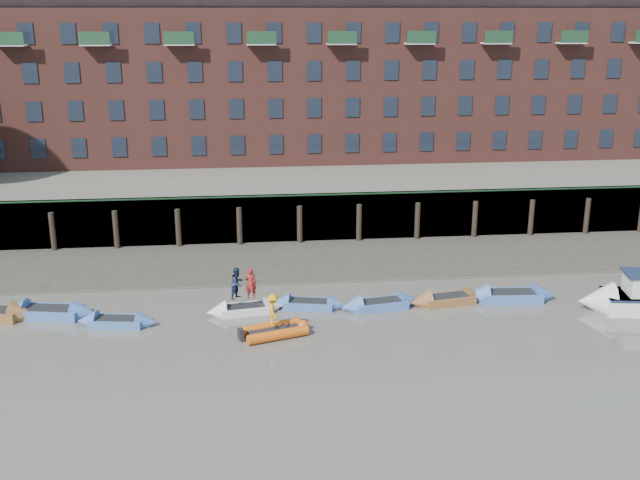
{
  "coord_description": "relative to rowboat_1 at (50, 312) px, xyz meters",
  "views": [
    {
      "loc": [
        -1.73,
        -26.09,
        14.9
      ],
      "look_at": [
        2.32,
        12.0,
        3.2
      ],
      "focal_mm": 42.0,
      "sensor_mm": 36.0,
      "label": 1
    }
  ],
  "objects": [
    {
      "name": "ground",
      "position": [
        11.68,
        -10.52,
        -0.25
      ],
      "size": [
        220.0,
        220.0,
        0.0
      ],
      "primitive_type": "plane",
      "color": "#5F5951",
      "rests_on": "ground"
    },
    {
      "name": "foreshore",
      "position": [
        11.68,
        7.48,
        -0.25
      ],
      "size": [
        110.0,
        8.0,
        0.5
      ],
      "primitive_type": "cube",
      "color": "#3D382F",
      "rests_on": "ground"
    },
    {
      "name": "mud_band",
      "position": [
        11.68,
        4.08,
        -0.25
      ],
      "size": [
        110.0,
        1.6,
        0.1
      ],
      "primitive_type": "cube",
      "color": "#4C4336",
      "rests_on": "ground"
    },
    {
      "name": "river_wall",
      "position": [
        11.68,
        11.86,
        1.34
      ],
      "size": [
        110.0,
        1.23,
        3.3
      ],
      "color": "#2D2A26",
      "rests_on": "ground"
    },
    {
      "name": "bank_terrace",
      "position": [
        11.68,
        25.48,
        1.35
      ],
      "size": [
        110.0,
        28.0,
        3.2
      ],
      "primitive_type": "cube",
      "color": "#5E594D",
      "rests_on": "ground"
    },
    {
      "name": "apartment_terrace",
      "position": [
        11.68,
        26.48,
        12.57
      ],
      "size": [
        80.6,
        15.56,
        20.98
      ],
      "color": "brown",
      "rests_on": "bank_terrace"
    },
    {
      "name": "rowboat_1",
      "position": [
        0.0,
        0.0,
        0.0
      ],
      "size": [
        5.11,
        2.36,
        1.43
      ],
      "rotation": [
        0.0,
        0.0,
        -0.2
      ],
      "color": "#4065A7",
      "rests_on": "ground"
    },
    {
      "name": "rowboat_2",
      "position": [
        3.58,
        -1.51,
        -0.04
      ],
      "size": [
        4.17,
        1.77,
        1.17
      ],
      "rotation": [
        0.0,
        0.0,
        -0.15
      ],
      "color": "#4065A7",
      "rests_on": "ground"
    },
    {
      "name": "rowboat_3",
      "position": [
        9.9,
        -0.54,
        -0.05
      ],
      "size": [
        4.12,
        1.75,
        1.16
      ],
      "rotation": [
        0.0,
        0.0,
        0.15
      ],
      "color": "silver",
      "rests_on": "ground"
    },
    {
      "name": "rowboat_4",
      "position": [
        13.23,
        -0.18,
        -0.05
      ],
      "size": [
        4.16,
        1.96,
        1.16
      ],
      "rotation": [
        0.0,
        0.0,
        -0.21
      ],
      "color": "#4065A7",
      "rests_on": "ground"
    },
    {
      "name": "rowboat_5",
      "position": [
        16.96,
        -0.63,
        -0.03
      ],
      "size": [
        4.44,
        1.93,
        1.25
      ],
      "rotation": [
        0.0,
        0.0,
        0.16
      ],
      "color": "#4065A7",
      "rests_on": "ground"
    },
    {
      "name": "rowboat_6",
      "position": [
        20.7,
        -0.3,
        -0.03
      ],
      "size": [
        4.46,
        1.97,
        1.25
      ],
      "rotation": [
        0.0,
        0.0,
        0.17
      ],
      "color": "brown",
      "rests_on": "ground"
    },
    {
      "name": "rowboat_7",
      "position": [
        24.16,
        -0.27,
        0.0
      ],
      "size": [
        5.05,
        1.78,
        1.44
      ],
      "rotation": [
        0.0,
        0.0,
        -0.07
      ],
      "color": "#4065A7",
      "rests_on": "ground"
    },
    {
      "name": "rib_tender",
      "position": [
        11.39,
        -3.49,
        -0.0
      ],
      "size": [
        3.39,
        2.38,
        0.57
      ],
      "rotation": [
        0.0,
        0.0,
        0.31
      ],
      "color": "#CA5511",
      "rests_on": "ground"
    },
    {
      "name": "motor_launch",
      "position": [
        29.98,
        -2.37,
        0.43
      ],
      "size": [
        6.77,
        3.14,
        2.69
      ],
      "rotation": [
        0.0,
        0.0,
        2.98
      ],
      "color": "silver",
      "rests_on": "ground"
    },
    {
      "name": "person_rower_a",
      "position": [
        10.23,
        -0.45,
        1.34
      ],
      "size": [
        0.6,
        0.4,
        1.62
      ],
      "primitive_type": "imported",
      "rotation": [
        0.0,
        0.0,
        3.12
      ],
      "color": "maroon",
      "rests_on": "rowboat_3"
    },
    {
      "name": "person_rower_b",
      "position": [
        9.55,
        -0.41,
        1.36
      ],
      "size": [
        1.0,
        1.03,
        1.67
      ],
      "primitive_type": "imported",
      "rotation": [
        0.0,
        0.0,
        0.9
      ],
      "color": "#19233F",
      "rests_on": "rowboat_3"
    },
    {
      "name": "person_rib_crew",
      "position": [
        11.23,
        -3.51,
        1.07
      ],
      "size": [
        0.67,
        1.07,
        1.58
      ],
      "primitive_type": "imported",
      "rotation": [
        0.0,
        0.0,
        1.66
      ],
      "color": "orange",
      "rests_on": "rib_tender"
    }
  ]
}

